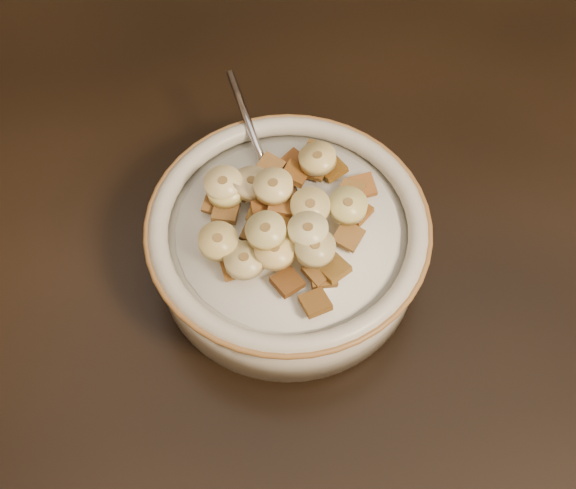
{
  "coord_description": "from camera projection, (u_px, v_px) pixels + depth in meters",
  "views": [
    {
      "loc": [
        -0.21,
        -0.41,
        1.3
      ],
      "look_at": [
        -0.21,
        -0.09,
        0.78
      ],
      "focal_mm": 45.0,
      "sensor_mm": 36.0,
      "label": 1
    }
  ],
  "objects": [
    {
      "name": "banana_slice_11",
      "position": [
        273.0,
        186.0,
        0.56
      ],
      "size": [
        0.04,
        0.04,
        0.01
      ],
      "primitive_type": "cylinder",
      "rotation": [
        -0.03,
        -0.05,
        0.4
      ],
      "color": "#FBE5A7",
      "rests_on": "milk"
    },
    {
      "name": "cereal_square_10",
      "position": [
        314.0,
        168.0,
        0.6
      ],
      "size": [
        0.03,
        0.03,
        0.01
      ],
      "primitive_type": "cube",
      "rotation": [
        -0.22,
        0.07,
        2.77
      ],
      "color": "brown",
      "rests_on": "milk"
    },
    {
      "name": "cereal_square_16",
      "position": [
        256.0,
        232.0,
        0.56
      ],
      "size": [
        0.03,
        0.03,
        0.01
      ],
      "primitive_type": "cube",
      "rotation": [
        0.22,
        -0.16,
        1.2
      ],
      "color": "brown",
      "rests_on": "milk"
    },
    {
      "name": "banana_slice_2",
      "position": [
        223.0,
        184.0,
        0.58
      ],
      "size": [
        0.04,
        0.04,
        0.01
      ],
      "primitive_type": "cylinder",
      "rotation": [
        0.02,
        -0.05,
        0.35
      ],
      "color": "#FCE8AA",
      "rests_on": "milk"
    },
    {
      "name": "cereal_square_0",
      "position": [
        363.0,
        186.0,
        0.6
      ],
      "size": [
        0.02,
        0.03,
        0.01
      ],
      "primitive_type": "cube",
      "rotation": [
        0.17,
        -0.08,
        0.25
      ],
      "color": "#9B5723",
      "rests_on": "milk"
    },
    {
      "name": "cereal_square_6",
      "position": [
        246.0,
        188.0,
        0.59
      ],
      "size": [
        0.03,
        0.03,
        0.01
      ],
      "primitive_type": "cube",
      "rotation": [
        -0.24,
        -0.14,
        0.72
      ],
      "color": "brown",
      "rests_on": "milk"
    },
    {
      "name": "cereal_square_7",
      "position": [
        294.0,
        163.0,
        0.61
      ],
      "size": [
        0.03,
        0.03,
        0.01
      ],
      "primitive_type": "cube",
      "rotation": [
        -0.15,
        0.06,
        2.32
      ],
      "color": "brown",
      "rests_on": "milk"
    },
    {
      "name": "banana_slice_1",
      "position": [
        318.0,
        159.0,
        0.6
      ],
      "size": [
        0.04,
        0.04,
        0.02
      ],
      "primitive_type": "cylinder",
      "rotation": [
        -0.1,
        0.12,
        2.04
      ],
      "color": "#F7DE80",
      "rests_on": "milk"
    },
    {
      "name": "cereal_square_9",
      "position": [
        234.0,
        266.0,
        0.56
      ],
      "size": [
        0.03,
        0.03,
        0.01
      ],
      "primitive_type": "cube",
      "rotation": [
        -0.06,
        -0.08,
        1.86
      ],
      "color": "olive",
      "rests_on": "milk"
    },
    {
      "name": "cereal_square_5",
      "position": [
        315.0,
        303.0,
        0.54
      ],
      "size": [
        0.03,
        0.03,
        0.01
      ],
      "primitive_type": "cube",
      "rotation": [
        0.02,
        0.18,
        2.0
      ],
      "color": "brown",
      "rests_on": "milk"
    },
    {
      "name": "cereal_square_11",
      "position": [
        270.0,
        221.0,
        0.56
      ],
      "size": [
        0.03,
        0.03,
        0.01
      ],
      "primitive_type": "cube",
      "rotation": [
        -0.23,
        0.15,
        0.7
      ],
      "color": "brown",
      "rests_on": "milk"
    },
    {
      "name": "cereal_square_24",
      "position": [
        285.0,
        229.0,
        0.56
      ],
      "size": [
        0.03,
        0.03,
        0.01
      ],
      "primitive_type": "cube",
      "rotation": [
        0.18,
        0.17,
        1.27
      ],
      "color": "brown",
      "rests_on": "milk"
    },
    {
      "name": "banana_slice_8",
      "position": [
        315.0,
        248.0,
        0.54
      ],
      "size": [
        0.04,
        0.04,
        0.01
      ],
      "primitive_type": "cylinder",
      "rotation": [
        -0.03,
        -0.03,
        2.15
      ],
      "color": "#CCB985",
      "rests_on": "milk"
    },
    {
      "name": "cereal_square_1",
      "position": [
        296.0,
        221.0,
        0.56
      ],
      "size": [
        0.02,
        0.02,
        0.01
      ],
      "primitive_type": "cube",
      "rotation": [
        0.19,
        -0.17,
        0.14
      ],
      "color": "brown",
      "rests_on": "milk"
    },
    {
      "name": "cereal_square_8",
      "position": [
        332.0,
        169.0,
        0.61
      ],
      "size": [
        0.03,
        0.03,
        0.01
      ],
      "primitive_type": "cube",
      "rotation": [
        -0.18,
        -0.16,
        0.58
      ],
      "color": "#92601A",
      "rests_on": "milk"
    },
    {
      "name": "banana_slice_12",
      "position": [
        226.0,
        190.0,
        0.58
      ],
      "size": [
        0.04,
        0.03,
        0.01
      ],
      "primitive_type": "cylinder",
      "rotation": [
        -0.04,
        -0.1,
        0.13
      ],
      "color": "#F6E77B",
      "rests_on": "milk"
    },
    {
      "name": "banana_slice_3",
      "position": [
        244.0,
        260.0,
        0.55
      ],
      "size": [
        0.04,
        0.04,
        0.01
      ],
      "primitive_type": "cylinder",
      "rotation": [
        -0.1,
        0.0,
        0.76
      ],
      "color": "#CBB689",
      "rests_on": "milk"
    },
    {
      "name": "banana_slice_4",
      "position": [
        348.0,
        206.0,
        0.57
      ],
      "size": [
        0.04,
        0.04,
        0.01
      ],
      "primitive_type": "cylinder",
      "rotation": [
        -0.04,
        -0.05,
        2.53
      ],
      "color": "#DFD374",
      "rests_on": "milk"
    },
    {
      "name": "cereal_square_26",
      "position": [
        334.0,
        268.0,
        0.55
      ],
      "size": [
        0.03,
        0.03,
        0.01
      ],
      "primitive_type": "cube",
      "rotation": [
        -0.22,
        -0.03,
        0.66
      ],
      "color": "olive",
      "rests_on": "milk"
    },
    {
      "name": "spoon",
      "position": [
        274.0,
        193.0,
        0.6
      ],
      "size": [
        0.05,
        0.06,
        0.01
      ],
      "primitive_type": "ellipsoid",
      "rotation": [
        0.0,
        0.0,
        3.48
      ],
      "color": "#B0B2C2",
      "rests_on": "cereal_bowl"
    },
    {
      "name": "cereal_square_15",
      "position": [
        216.0,
        203.0,
        0.59
      ],
      "size": [
        0.03,
        0.03,
        0.01
      ],
      "primitive_type": "cube",
      "rotation": [
        -0.24,
        -0.17,
        2.9
      ],
      "color": "brown",
      "rests_on": "milk"
    },
    {
      "name": "cereal_square_18",
      "position": [
        349.0,
        236.0,
        0.57
      ],
      "size": [
        0.03,
        0.03,
        0.01
      ],
      "primitive_type": "cube",
      "rotation": [
        -0.24,
        -0.12,
        2.62
      ],
      "color": "brown",
      "rests_on": "milk"
    },
    {
      "name": "banana_slice_0",
      "position": [
        310.0,
        207.0,
        0.56
      ],
      "size": [
        0.04,
        0.04,
        0.01
      ],
      "primitive_type": "cylinder",
      "rotation": [
        0.01,
        -0.13,
        1.32
      ],
      "color": "#E9C579",
      "rests_on": "milk"
    },
    {
      "name": "banana_slice_6",
      "position": [
        252.0,
        183.0,
        0.58
      ],
      "size": [
        0.04,
        0.04,
        0.01
      ],
      "primitive_type": "cylinder",
      "rotation": [
        -0.08,
        0.06,
        0.36
      ],
      "color": "beige",
      "rests_on": "milk"
    },
    {
      "name": "cereal_square_27",
      "position": [
        226.0,
        211.0,
        0.58
      ],
      "size": [
        0.02,
        0.02,
        0.01
      ],
      "primitive_type": "cube",
      "rotation": [
        0.02,
        0.04,
        2.98
      ],
      "color": "brown",
      "rests_on": "milk"
    },
    {
      "name": "cereal_square_25",
      "position": [
        268.0,
        219.0,
        0.56
      ],
      "size": [
        0.03,
        0.03,
        0.01
      ],
      "primitive_type": "cube",
      "rotation": [
        -0.08,
        0.18,
        0.99
      ],
      "color": "brown",
      "rests_on": "milk"
    },
    {
      "name": "cereal_square_22",
      "position": [
        295.0,
        174.0,
        0.6
      ],
      "size": [
        0.03,
        0.03,
        0.01
      ],
      "primitive_type": "cube",
      "rotation": [
        0.12,
        -0.16,
        2.72
      ],
      "color": "brown",
      "rests_on": "milk"
    },
    {
      "name": "milk",
      "position": [
        288.0,
        230.0,
        0.58
      ],
      "size": [
        0.18,
        0.18,
        0.0
      ],
      "primitive_type": "cylinder",
      "color": "silver",
      "rests_on": "cereal_bowl"
    },
    {
      "name": "cereal_square_4",
      "position": [
        319.0,
        271.0,
        0.55
      ],
      "size": [
        0.03,
        0.03,
        0.01
      ],
      "primitive_type": "cube",
      "rotation": [
        0.1,
        0.01,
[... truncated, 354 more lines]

